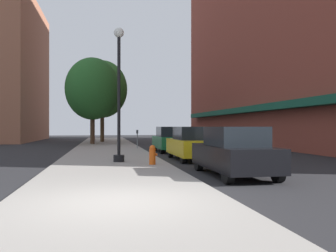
% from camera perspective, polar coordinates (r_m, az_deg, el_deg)
% --- Properties ---
extents(ground_plane, '(90.00, 90.00, 0.00)m').
position_cam_1_polar(ground_plane, '(25.84, -0.64, -3.79)').
color(ground_plane, '#232326').
extents(sidewalk_slab, '(4.80, 50.00, 0.12)m').
position_cam_1_polar(sidewalk_slab, '(26.48, -9.59, -3.57)').
color(sidewalk_slab, gray).
rests_on(sidewalk_slab, ground).
extents(building_far_background, '(6.80, 18.00, 16.34)m').
position_cam_1_polar(building_far_background, '(46.15, -23.81, 7.98)').
color(building_far_background, '#9E6047').
rests_on(building_far_background, ground).
extents(lamppost, '(0.48, 0.48, 5.90)m').
position_cam_1_polar(lamppost, '(15.88, -7.86, 5.46)').
color(lamppost, black).
rests_on(lamppost, sidewalk_slab).
extents(fire_hydrant, '(0.33, 0.26, 0.79)m').
position_cam_1_polar(fire_hydrant, '(14.59, -2.50, -4.59)').
color(fire_hydrant, '#E05614').
rests_on(fire_hydrant, sidewalk_slab).
extents(parking_meter_near, '(0.14, 0.09, 1.31)m').
position_cam_1_polar(parking_meter_near, '(25.45, -4.93, -1.71)').
color(parking_meter_near, slate).
rests_on(parking_meter_near, sidewalk_slab).
extents(tree_near, '(5.15, 5.15, 8.38)m').
position_cam_1_polar(tree_near, '(37.57, -10.47, 5.80)').
color(tree_near, '#4C3823').
rests_on(tree_near, sidewalk_slab).
extents(tree_mid, '(4.84, 4.84, 7.73)m').
position_cam_1_polar(tree_mid, '(32.81, -11.97, 5.83)').
color(tree_mid, '#422D1E').
rests_on(tree_mid, sidewalk_slab).
extents(car_black, '(1.80, 4.30, 1.66)m').
position_cam_1_polar(car_black, '(12.21, 10.50, -4.10)').
color(car_black, black).
rests_on(car_black, ground).
extents(car_yellow, '(1.80, 4.30, 1.66)m').
position_cam_1_polar(car_yellow, '(17.75, 3.83, -2.86)').
color(car_yellow, black).
rests_on(car_yellow, ground).
extents(car_green, '(1.80, 4.30, 1.66)m').
position_cam_1_polar(car_green, '(23.54, 0.30, -2.18)').
color(car_green, black).
rests_on(car_green, ground).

